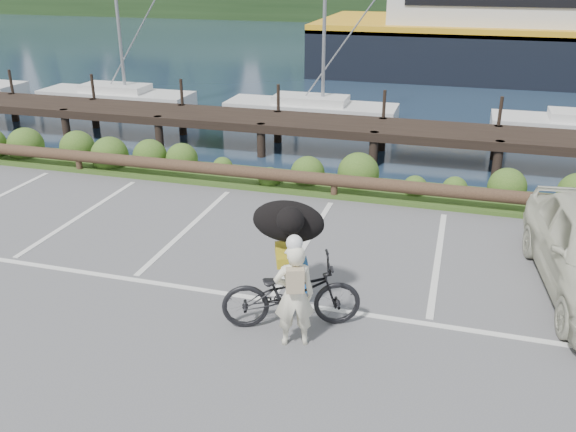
% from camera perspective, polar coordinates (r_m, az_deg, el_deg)
% --- Properties ---
extents(ground, '(72.00, 72.00, 0.00)m').
position_cam_1_polar(ground, '(10.64, -0.97, -6.86)').
color(ground, '#555457').
extents(harbor_backdrop, '(170.00, 160.00, 30.00)m').
position_cam_1_polar(harbor_backdrop, '(87.49, 15.43, 18.52)').
color(harbor_backdrop, '#19293D').
rests_on(harbor_backdrop, ground).
extents(vegetation_strip, '(34.00, 1.60, 0.10)m').
position_cam_1_polar(vegetation_strip, '(15.31, 4.87, 2.77)').
color(vegetation_strip, '#3D5B21').
rests_on(vegetation_strip, ground).
extents(log_rail, '(32.00, 0.30, 0.60)m').
position_cam_1_polar(log_rail, '(14.68, 4.31, 1.69)').
color(log_rail, '#443021').
rests_on(log_rail, ground).
extents(bicycle, '(2.27, 1.44, 1.12)m').
position_cam_1_polar(bicycle, '(9.40, 0.32, -7.22)').
color(bicycle, black).
rests_on(bicycle, ground).
extents(cyclist, '(0.69, 0.57, 1.63)m').
position_cam_1_polar(cyclist, '(8.84, 0.58, -7.42)').
color(cyclist, white).
rests_on(cyclist, ground).
extents(dog, '(0.94, 1.30, 0.68)m').
position_cam_1_polar(dog, '(9.61, 0.02, -0.51)').
color(dog, black).
rests_on(dog, bicycle).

